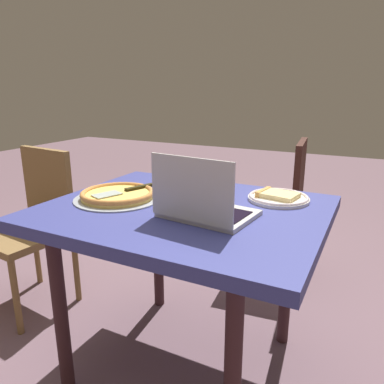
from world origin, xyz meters
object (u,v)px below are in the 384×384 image
at_px(pizza_plate, 278,197).
at_px(pizza_tray, 118,195).
at_px(table_knife, 180,187).
at_px(chair_far, 34,219).
at_px(dining_table, 184,226).
at_px(chair_near, 279,204).
at_px(laptop, 203,206).

xyz_separation_m(pizza_plate, pizza_tray, (-0.63, -0.30, 0.01)).
height_order(pizza_plate, table_knife, pizza_plate).
height_order(pizza_plate, chair_far, chair_far).
height_order(dining_table, pizza_tray, pizza_tray).
xyz_separation_m(table_knife, chair_far, (-0.87, -0.15, -0.26)).
bearing_deg(pizza_tray, chair_near, 65.25).
bearing_deg(chair_far, pizza_tray, -10.20).
xyz_separation_m(pizza_plate, table_knife, (-0.47, -0.02, -0.01)).
distance_m(pizza_plate, table_knife, 0.47).
distance_m(dining_table, table_knife, 0.30).
xyz_separation_m(laptop, pizza_tray, (-0.44, 0.06, -0.03)).
relative_size(pizza_plate, pizza_tray, 0.69).
bearing_deg(laptop, chair_near, 88.45).
relative_size(dining_table, pizza_tray, 2.95).
bearing_deg(chair_near, chair_far, -143.14).
bearing_deg(pizza_tray, pizza_plate, 25.53).
height_order(laptop, table_knife, laptop).
relative_size(pizza_plate, chair_far, 0.29).
distance_m(laptop, chair_far, 1.21).
height_order(pizza_tray, chair_near, chair_near).
bearing_deg(table_knife, chair_near, 66.96).
xyz_separation_m(pizza_plate, chair_far, (-1.34, -0.17, -0.27)).
bearing_deg(dining_table, chair_far, 174.85).
bearing_deg(dining_table, laptop, -35.41).
bearing_deg(table_knife, pizza_tray, -118.98).
bearing_deg(chair_far, dining_table, -5.15).
height_order(laptop, chair_far, laptop).
xyz_separation_m(pizza_plate, chair_near, (-0.16, 0.71, -0.26)).
height_order(chair_near, chair_far, chair_near).
bearing_deg(pizza_tray, chair_far, 169.80).
bearing_deg(chair_near, dining_table, -99.33).
bearing_deg(chair_far, pizza_plate, 7.27).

